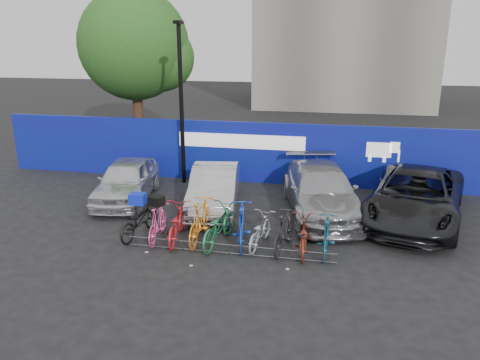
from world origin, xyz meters
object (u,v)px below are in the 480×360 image
(bike_0, at_px, (139,220))
(bike_8, at_px, (303,236))
(tree, at_px, (139,48))
(bike_2, at_px, (176,224))
(lamppost, at_px, (181,100))
(bike_6, at_px, (260,231))
(bike_1, at_px, (158,223))
(bike_3, at_px, (201,221))
(bike_4, at_px, (218,226))
(bike_5, at_px, (242,225))
(bike_7, at_px, (284,231))
(car_2, at_px, (321,190))
(bike_rack, at_px, (229,249))
(car_1, at_px, (214,188))
(car_3, at_px, (416,196))
(car_0, at_px, (126,180))
(bike_9, at_px, (326,236))

(bike_0, bearing_deg, bike_8, -172.08)
(tree, xyz_separation_m, bike_2, (5.11, -10.05, -4.56))
(lamppost, bearing_deg, bike_6, -53.68)
(bike_1, height_order, bike_3, bike_3)
(bike_4, bearing_deg, lamppost, -53.97)
(bike_5, height_order, bike_8, bike_5)
(bike_3, distance_m, bike_7, 2.35)
(tree, distance_m, car_2, 12.19)
(bike_rack, distance_m, car_2, 4.34)
(bike_0, bearing_deg, car_1, -109.94)
(bike_5, bearing_deg, bike_6, 171.95)
(car_3, distance_m, bike_4, 6.32)
(car_3, xyz_separation_m, bike_1, (-7.33, -3.02, -0.27))
(car_0, height_order, bike_2, car_0)
(tree, height_order, bike_1, tree)
(bike_4, bearing_deg, bike_2, 9.03)
(bike_1, height_order, bike_5, bike_5)
(bike_5, relative_size, bike_9, 1.15)
(bike_5, xyz_separation_m, bike_9, (2.30, -0.11, -0.08))
(car_3, height_order, bike_2, car_3)
(bike_2, distance_m, bike_9, 4.16)
(car_2, relative_size, bike_0, 2.81)
(car_0, relative_size, bike_5, 2.13)
(bike_1, bearing_deg, bike_rack, 161.31)
(bike_4, height_order, bike_5, bike_5)
(bike_rack, bearing_deg, car_0, 141.46)
(car_1, relative_size, bike_0, 2.30)
(lamppost, distance_m, car_0, 3.74)
(car_0, distance_m, bike_4, 5.05)
(lamppost, xyz_separation_m, bike_6, (3.90, -5.30, -2.82))
(bike_5, bearing_deg, bike_1, -6.38)
(bike_rack, bearing_deg, bike_0, 166.21)
(car_3, relative_size, bike_7, 3.11)
(bike_5, xyz_separation_m, bike_8, (1.69, -0.13, -0.12))
(tree, distance_m, bike_3, 12.35)
(car_1, relative_size, bike_6, 2.50)
(car_2, height_order, bike_0, car_2)
(bike_1, height_order, bike_8, bike_1)
(car_1, height_order, bike_6, car_1)
(car_0, relative_size, bike_7, 2.31)
(tree, relative_size, bike_2, 4.00)
(car_1, bearing_deg, bike_rack, -78.77)
(bike_8, bearing_deg, bike_5, -8.05)
(car_3, xyz_separation_m, bike_0, (-7.95, -2.87, -0.30))
(bike_6, height_order, bike_7, bike_7)
(car_1, height_order, bike_9, car_1)
(bike_1, xyz_separation_m, bike_7, (3.56, 0.03, 0.03))
(tree, height_order, lamppost, tree)
(lamppost, relative_size, bike_9, 3.53)
(car_2, height_order, bike_1, car_2)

